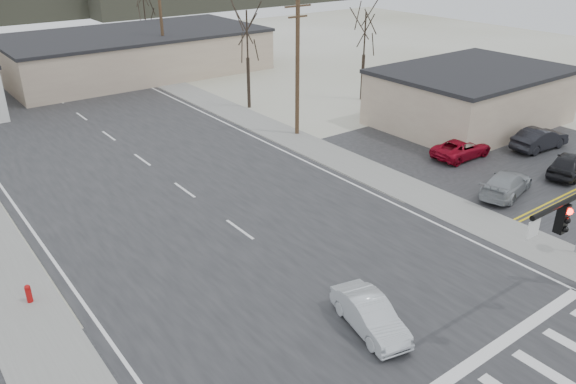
% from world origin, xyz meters
% --- Properties ---
extents(ground, '(140.00, 140.00, 0.00)m').
position_xyz_m(ground, '(0.00, 0.00, 0.00)').
color(ground, silver).
rests_on(ground, ground).
extents(main_road, '(18.00, 110.00, 0.05)m').
position_xyz_m(main_road, '(0.00, 15.00, 0.02)').
color(main_road, '#242426').
rests_on(main_road, ground).
extents(cross_road, '(90.00, 10.00, 0.04)m').
position_xyz_m(cross_road, '(0.00, 0.00, 0.02)').
color(cross_road, '#242426').
rests_on(cross_road, ground).
extents(parking_lot, '(18.00, 20.00, 0.03)m').
position_xyz_m(parking_lot, '(20.00, 6.00, 0.02)').
color(parking_lot, '#242426').
rests_on(parking_lot, ground).
extents(sidewalk_right, '(3.00, 90.00, 0.06)m').
position_xyz_m(sidewalk_right, '(10.60, 20.00, 0.03)').
color(sidewalk_right, gray).
rests_on(sidewalk_right, ground).
extents(fire_hydrant, '(0.24, 0.24, 0.87)m').
position_xyz_m(fire_hydrant, '(-10.20, 8.00, 0.45)').
color(fire_hydrant, '#A50C0C').
rests_on(fire_hydrant, ground).
extents(building_right_far, '(26.30, 14.30, 4.30)m').
position_xyz_m(building_right_far, '(10.00, 44.00, 2.15)').
color(building_right_far, tan).
rests_on(building_right_far, ground).
extents(building_lot, '(14.30, 10.30, 4.30)m').
position_xyz_m(building_lot, '(24.00, 12.00, 2.16)').
color(building_lot, tan).
rests_on(building_lot, ground).
extents(upole_right_a, '(2.20, 0.30, 10.00)m').
position_xyz_m(upole_right_a, '(11.50, 18.00, 5.22)').
color(upole_right_a, '#4E3824').
rests_on(upole_right_a, ground).
extents(upole_right_b, '(2.20, 0.30, 10.00)m').
position_xyz_m(upole_right_b, '(11.50, 40.00, 5.22)').
color(upole_right_b, '#4E3824').
rests_on(upole_right_b, ground).
extents(tree_right_mid, '(3.74, 3.74, 8.33)m').
position_xyz_m(tree_right_mid, '(12.50, 26.00, 5.93)').
color(tree_right_mid, '#2D221B').
rests_on(tree_right_mid, ground).
extents(tree_right_far, '(3.52, 3.52, 7.84)m').
position_xyz_m(tree_right_far, '(15.00, 52.00, 5.58)').
color(tree_right_far, '#2D221B').
rests_on(tree_right_far, ground).
extents(tree_lot, '(3.52, 3.52, 7.84)m').
position_xyz_m(tree_lot, '(22.00, 22.00, 5.58)').
color(tree_lot, '#2D221B').
rests_on(tree_lot, ground).
extents(sedan_crossing, '(2.19, 4.12, 1.29)m').
position_xyz_m(sedan_crossing, '(-0.28, -1.62, 0.69)').
color(sedan_crossing, '#B5BBC1').
rests_on(sedan_crossing, main_road).
extents(car_far_a, '(4.25, 5.81, 1.56)m').
position_xyz_m(car_far_a, '(7.05, 47.08, 0.83)').
color(car_far_a, black).
rests_on(car_far_a, main_road).
extents(car_far_b, '(2.65, 4.67, 1.50)m').
position_xyz_m(car_far_b, '(-1.10, 48.92, 0.80)').
color(car_far_b, black).
rests_on(car_far_b, main_road).
extents(car_parked_red, '(4.55, 2.15, 1.26)m').
position_xyz_m(car_parked_red, '(17.32, 7.53, 0.66)').
color(car_parked_red, maroon).
rests_on(car_parked_red, parking_lot).
extents(car_parked_dark_a, '(4.61, 2.69, 1.47)m').
position_xyz_m(car_parked_dark_a, '(20.12, 1.62, 0.77)').
color(car_parked_dark_a, black).
rests_on(car_parked_dark_a, parking_lot).
extents(car_parked_dark_b, '(4.66, 1.90, 1.50)m').
position_xyz_m(car_parked_dark_b, '(22.92, 5.25, 0.79)').
color(car_parked_dark_b, black).
rests_on(car_parked_dark_b, parking_lot).
extents(car_parked_silver, '(4.91, 2.93, 1.33)m').
position_xyz_m(car_parked_silver, '(14.52, 2.32, 0.70)').
color(car_parked_silver, gray).
rests_on(car_parked_silver, parking_lot).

